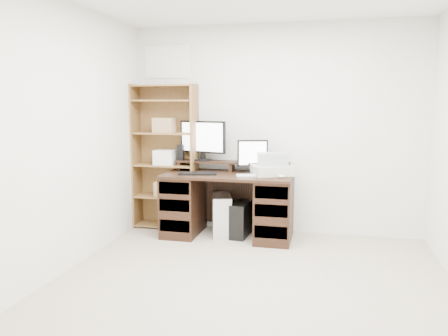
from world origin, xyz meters
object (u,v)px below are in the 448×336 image
(printer, at_px, (272,170))
(tower_silver, at_px, (222,215))
(bookshelf, at_px, (166,156))
(monitor_wide, at_px, (203,138))
(tower_black, at_px, (241,219))
(desk, at_px, (228,204))
(monitor_small, at_px, (253,155))

(printer, distance_m, tower_silver, 0.83)
(tower_silver, bearing_deg, printer, -16.53)
(printer, distance_m, bookshelf, 1.38)
(monitor_wide, relative_size, tower_black, 1.43)
(tower_black, bearing_deg, desk, -165.89)
(tower_silver, relative_size, bookshelf, 0.27)
(printer, height_order, bookshelf, bookshelf)
(desk, bearing_deg, tower_silver, 151.31)
(desk, bearing_deg, tower_black, 9.10)
(monitor_small, height_order, bookshelf, bookshelf)
(monitor_small, distance_m, bookshelf, 1.12)
(desk, distance_m, tower_black, 0.24)
(monitor_small, bearing_deg, tower_silver, 175.99)
(monitor_small, distance_m, tower_silver, 0.81)
(tower_silver, bearing_deg, tower_black, -21.87)
(monitor_wide, bearing_deg, desk, -15.81)
(desk, relative_size, monitor_small, 3.83)
(monitor_wide, xyz_separation_m, monitor_small, (0.63, -0.08, -0.18))
(desk, height_order, monitor_small, monitor_small)
(bookshelf, bearing_deg, tower_silver, -12.13)
(desk, bearing_deg, printer, 4.75)
(desk, distance_m, tower_silver, 0.18)
(desk, height_order, bookshelf, bookshelf)
(tower_silver, xyz_separation_m, tower_black, (0.24, -0.03, -0.04))
(monitor_wide, distance_m, printer, 0.96)
(monitor_wide, xyz_separation_m, tower_silver, (0.27, -0.16, -0.90))
(desk, relative_size, printer, 3.39)
(monitor_wide, distance_m, monitor_small, 0.66)
(printer, bearing_deg, monitor_small, 135.81)
(desk, xyz_separation_m, monitor_small, (0.27, 0.13, 0.57))
(bookshelf, bearing_deg, tower_black, -10.67)
(monitor_wide, xyz_separation_m, printer, (0.88, -0.17, -0.34))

